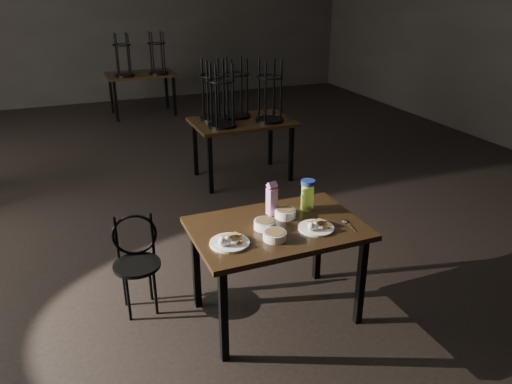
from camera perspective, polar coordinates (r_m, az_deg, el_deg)
name	(u,v)px	position (r m, az deg, el deg)	size (l,w,h in m)	color
main_table	(277,236)	(3.56, 2.44, -5.02)	(1.20, 0.80, 0.75)	black
plate_left	(229,241)	(3.28, -3.07, -5.61)	(0.26, 0.26, 0.09)	white
plate_right	(316,226)	(3.49, 6.89, -3.91)	(0.25, 0.25, 0.08)	white
bowl_near	(265,224)	(3.47, 1.00, -3.68)	(0.15, 0.15, 0.06)	white
bowl_far	(285,213)	(3.64, 3.36, -2.39)	(0.15, 0.15, 0.06)	white
bowl_big	(275,235)	(3.33, 2.15, -4.98)	(0.16, 0.16, 0.05)	white
juice_carton	(272,199)	(3.64, 1.82, -0.85)	(0.07, 0.07, 0.26)	#981B82
water_bottle	(308,194)	(3.74, 5.91, -0.28)	(0.11, 0.11, 0.23)	#AFE342
spoon	(346,222)	(3.62, 10.21, -3.39)	(0.05, 0.20, 0.01)	silver
bentwood_chair	(136,256)	(3.87, -13.53, -7.12)	(0.37, 0.36, 0.74)	black
bg_table_right	(240,117)	(6.12, -1.89, 8.62)	(1.20, 0.80, 1.48)	black
bg_table_far	(141,74)	(9.46, -13.02, 13.04)	(1.20, 0.80, 1.48)	black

